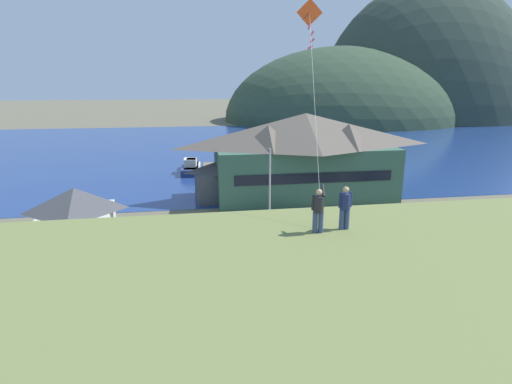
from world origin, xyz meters
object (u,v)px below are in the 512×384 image
storage_shed_near_lot (77,218)px  parked_car_mid_row_near (452,222)px  parked_car_back_row_left (151,239)px  moored_boat_wharfside (190,168)px  wharf_dock (216,174)px  flying_kite (310,23)px  moored_boat_inner_slip (192,168)px  parked_car_mid_row_center (399,253)px  storage_shed_waterside (222,180)px  harbor_lodge (305,154)px  moored_boat_outer_mooring (241,176)px  person_kite_flyer (318,209)px  person_companion (345,206)px  parked_car_mid_row_far (250,263)px  parked_car_corner_spot (474,259)px  parked_car_back_row_right (402,231)px  parked_car_front_row_red (51,278)px  parking_light_pole (270,184)px

storage_shed_near_lot → parked_car_mid_row_near: bearing=-2.4°
storage_shed_near_lot → parked_car_back_row_left: bearing=-10.9°
storage_shed_near_lot → moored_boat_wharfside: storage_shed_near_lot is taller
wharf_dock → flying_kite: size_ratio=1.56×
moored_boat_inner_slip → parked_car_mid_row_center: moored_boat_inner_slip is taller
storage_shed_waterside → flying_kite: flying_kite is taller
moored_boat_wharfside → parked_car_mid_row_near: size_ratio=1.82×
harbor_lodge → moored_boat_wharfside: (-12.98, 16.09, -4.46)m
parked_car_mid_row_center → parked_car_mid_row_near: bearing=34.7°
moored_boat_outer_mooring → person_kite_flyer: 40.16m
moored_boat_wharfside → person_companion: 47.07m
parked_car_mid_row_near → parked_car_mid_row_far: bearing=-163.6°
person_companion → flying_kite: bearing=89.3°
storage_shed_waterside → wharf_dock: storage_shed_waterside is taller
parked_car_mid_row_far → parked_car_mid_row_near: 19.75m
storage_shed_waterside → moored_boat_wharfside: size_ratio=0.84×
storage_shed_near_lot → moored_boat_wharfside: size_ratio=0.79×
parked_car_corner_spot → wharf_dock: bearing=115.4°
moored_boat_inner_slip → parked_car_back_row_right: (17.01, -30.75, 0.34)m
parked_car_mid_row_center → person_companion: (-8.78, -11.02, 7.33)m
wharf_dock → parked_car_front_row_red: bearing=-111.7°
storage_shed_waterside → parked_car_back_row_right: (13.78, -15.15, -1.37)m
parked_car_back_row_right → parked_car_front_row_red: size_ratio=0.97×
moored_boat_wharfside → flying_kite: size_ratio=0.82×
person_kite_flyer → flying_kite: (1.22, 6.15, 7.47)m
parked_car_back_row_right → parked_car_mid_row_far: 14.02m
moored_boat_wharfside → parked_car_corner_spot: moored_boat_wharfside is taller
moored_boat_outer_mooring → parked_car_mid_row_near: 27.73m
moored_boat_inner_slip → parked_car_back_row_right: bearing=-61.0°
moored_boat_wharfside → storage_shed_waterside: bearing=-77.5°
storage_shed_waterside → parked_car_mid_row_far: bearing=-88.9°
parked_car_mid_row_center → person_kite_flyer: size_ratio=2.34×
wharf_dock → parked_car_back_row_right: parked_car_back_row_right is taller
parking_light_pole → flying_kite: bearing=-93.4°
parked_car_back_row_right → parked_car_back_row_left: same height
wharf_dock → moored_boat_outer_mooring: bearing=-47.1°
harbor_lodge → moored_boat_wharfside: 21.15m
storage_shed_near_lot → parked_car_mid_row_near: (31.75, -1.32, -1.63)m
harbor_lodge → moored_boat_wharfside: harbor_lodge is taller
storage_shed_waterside → flying_kite: size_ratio=0.69×
storage_shed_near_lot → person_kite_flyer: 23.46m
parked_car_mid_row_center → parked_car_front_row_red: 23.82m
moored_boat_inner_slip → parked_car_corner_spot: bearing=-62.4°
storage_shed_waterside → moored_boat_outer_mooring: (3.30, 8.89, -1.72)m
storage_shed_waterside → person_companion: (2.54, -30.29, 5.96)m
parked_car_mid_row_near → parking_light_pole: parking_light_pole is taller
harbor_lodge → storage_shed_near_lot: harbor_lodge is taller
storage_shed_near_lot → wharf_dock: size_ratio=0.42×
parked_car_mid_row_center → moored_boat_wharfside: bearing=112.9°
parked_car_back_row_left → parked_car_corner_spot: bearing=-18.6°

